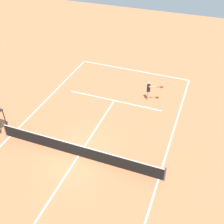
{
  "coord_description": "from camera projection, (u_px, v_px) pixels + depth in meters",
  "views": [
    {
      "loc": [
        -6.39,
        10.8,
        12.98
      ],
      "look_at": [
        -0.74,
        -4.06,
        0.8
      ],
      "focal_mm": 44.8,
      "sensor_mm": 36.0,
      "label": 1
    }
  ],
  "objects": [
    {
      "name": "court_lines",
      "position": [
        78.0,
        156.0,
        17.71
      ],
      "size": [
        10.49,
        23.82,
        0.01
      ],
      "color": "white",
      "rests_on": "ground"
    },
    {
      "name": "player_serving",
      "position": [
        149.0,
        89.0,
        22.08
      ],
      "size": [
        1.31,
        0.53,
        1.67
      ],
      "rotation": [
        0.0,
        0.0,
        1.89
      ],
      "color": "#D8A884",
      "rests_on": "ground"
    },
    {
      "name": "tennis_net",
      "position": [
        78.0,
        150.0,
        17.41
      ],
      "size": [
        11.09,
        0.1,
        1.07
      ],
      "color": "#4C4C51",
      "rests_on": "ground"
    },
    {
      "name": "ground_plane",
      "position": [
        78.0,
        156.0,
        17.71
      ],
      "size": [
        60.0,
        60.0,
        0.0
      ],
      "primitive_type": "plane",
      "color": "#D37A4C"
    },
    {
      "name": "tennis_ball",
      "position": [
        151.0,
        106.0,
        21.86
      ],
      "size": [
        0.07,
        0.07,
        0.07
      ],
      "primitive_type": "sphere",
      "color": "#CCE033",
      "rests_on": "ground"
    }
  ]
}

